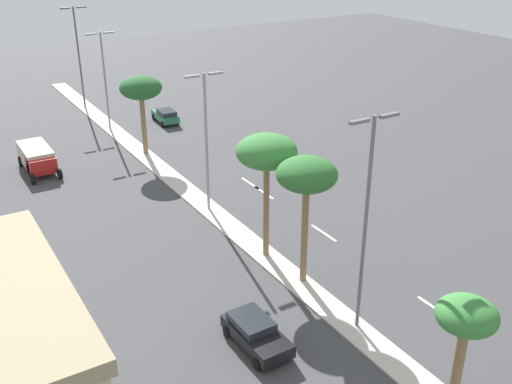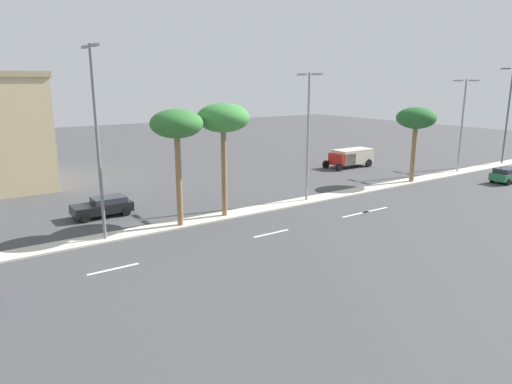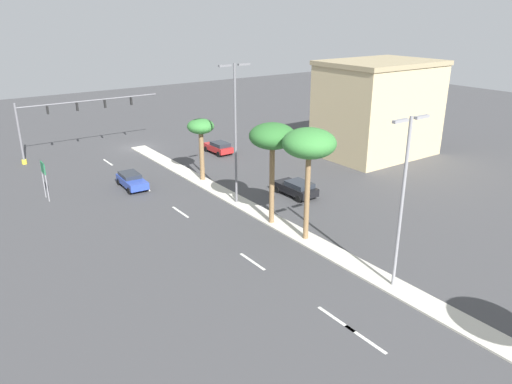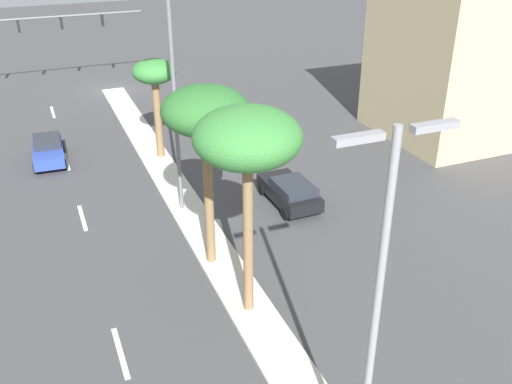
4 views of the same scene
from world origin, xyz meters
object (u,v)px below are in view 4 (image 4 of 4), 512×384
at_px(street_lamp_trailing, 377,302).
at_px(sedan_red_center, 219,99).
at_px(sedan_blue_trailing, 48,150).
at_px(street_lamp_near, 173,80).
at_px(palm_tree_rear, 155,76).
at_px(palm_tree_trailing, 247,140).
at_px(sedan_black_far, 290,191).
at_px(commercial_building, 481,53).
at_px(palm_tree_center, 205,114).

relative_size(street_lamp_trailing, sedan_red_center, 2.57).
relative_size(street_lamp_trailing, sedan_blue_trailing, 2.38).
bearing_deg(street_lamp_near, palm_tree_rear, -95.13).
relative_size(palm_tree_trailing, street_lamp_near, 0.70).
relative_size(palm_tree_rear, sedan_black_far, 1.41).
xyz_separation_m(street_lamp_trailing, sedan_black_far, (-5.17, -15.40, -5.40)).
relative_size(street_lamp_near, sedan_red_center, 2.92).
bearing_deg(palm_tree_trailing, street_lamp_trailing, 90.53).
relative_size(commercial_building, street_lamp_near, 1.09).
bearing_deg(palm_tree_rear, sedan_blue_trailing, -17.67).
distance_m(palm_tree_rear, street_lamp_trailing, 24.10).
height_order(palm_tree_center, sedan_black_far, palm_tree_center).
distance_m(palm_tree_trailing, sedan_black_far, 11.09).
bearing_deg(sedan_black_far, street_lamp_near, -16.19).
relative_size(palm_tree_center, street_lamp_trailing, 0.76).
bearing_deg(palm_tree_center, street_lamp_near, -91.07).
bearing_deg(palm_tree_rear, street_lamp_trailing, 89.16).
xyz_separation_m(palm_tree_center, sedan_blue_trailing, (5.78, -14.36, -6.22)).
relative_size(commercial_building, sedan_blue_trailing, 2.94).
bearing_deg(sedan_red_center, street_lamp_near, 64.20).
relative_size(street_lamp_near, sedan_blue_trailing, 2.70).
distance_m(palm_tree_trailing, street_lamp_trailing, 8.11).
height_order(street_lamp_near, sedan_black_far, street_lamp_near).
bearing_deg(street_lamp_trailing, palm_tree_rear, -90.84).
xyz_separation_m(palm_tree_center, street_lamp_near, (-0.10, -5.19, -0.04)).
xyz_separation_m(commercial_building, sedan_black_far, (16.37, 5.38, -4.58)).
relative_size(commercial_building, sedan_black_far, 3.00).
distance_m(commercial_building, sedan_black_far, 17.83).
bearing_deg(street_lamp_trailing, sedan_blue_trailing, -76.75).
bearing_deg(sedan_black_far, sedan_red_center, -95.57).
distance_m(palm_tree_rear, palm_tree_trailing, 16.17).
bearing_deg(sedan_blue_trailing, palm_tree_rear, 162.33).
relative_size(sedan_blue_trailing, sedan_black_far, 1.02).
bearing_deg(sedan_red_center, street_lamp_trailing, 77.92).
distance_m(street_lamp_near, sedan_black_far, 8.36).
xyz_separation_m(palm_tree_trailing, sedan_blue_trailing, (6.08, -18.11, -6.46)).
height_order(commercial_building, palm_tree_rear, commercial_building).
xyz_separation_m(palm_tree_trailing, sedan_red_center, (-6.82, -23.49, -6.43)).
distance_m(palm_tree_rear, sedan_red_center, 10.77).
xyz_separation_m(palm_tree_center, sedan_black_far, (-5.55, -3.60, -6.18)).
height_order(palm_tree_rear, street_lamp_near, street_lamp_near).
bearing_deg(sedan_red_center, palm_tree_rear, 49.36).
bearing_deg(palm_tree_rear, palm_tree_trailing, 88.47).
bearing_deg(palm_tree_center, sedan_black_far, -147.02).
xyz_separation_m(palm_tree_rear, sedan_red_center, (-6.39, -7.45, -4.43)).
height_order(palm_tree_center, sedan_blue_trailing, palm_tree_center).
bearing_deg(commercial_building, street_lamp_near, 9.85).
distance_m(sedan_blue_trailing, sedan_black_far, 15.62).
relative_size(palm_tree_center, sedan_black_far, 1.85).
bearing_deg(palm_tree_center, palm_tree_trailing, 94.66).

